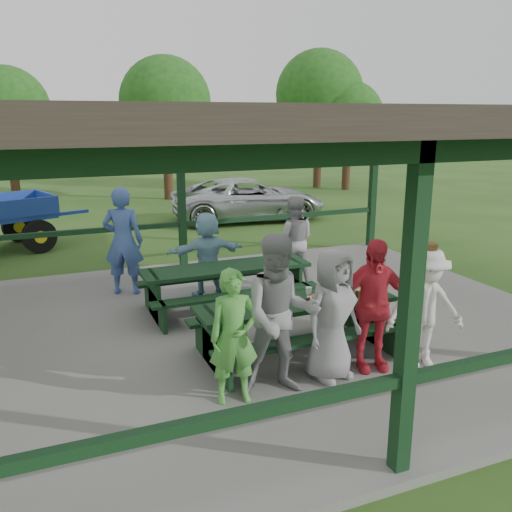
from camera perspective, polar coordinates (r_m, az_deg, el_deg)
name	(u,v)px	position (r m, az deg, el deg)	size (l,w,h in m)	color
ground	(248,331)	(8.53, -0.89, -7.88)	(90.00, 90.00, 0.00)	#284C17
concrete_slab	(248,328)	(8.51, -0.89, -7.57)	(10.00, 8.00, 0.10)	slate
pavilion_structure	(247,122)	(7.88, -0.98, 13.92)	(10.60, 8.60, 3.24)	black
picnic_table_near	(296,320)	(7.38, 4.24, -6.75)	(2.73, 1.39, 0.75)	black
picnic_table_far	(226,282)	(9.02, -3.13, -2.72)	(2.78, 1.39, 0.75)	black
table_setting	(308,297)	(7.38, 5.50, -4.29)	(2.22, 0.45, 0.10)	white
contestant_green	(234,337)	(6.09, -2.31, -8.49)	(0.57, 0.37, 1.55)	green
contestant_grey_left	(281,316)	(6.21, 2.60, -6.29)	(0.92, 0.72, 1.90)	gray
contestant_grey_mid	(332,315)	(6.65, 8.05, -6.16)	(0.81, 0.52, 1.65)	gray
contestant_red	(372,305)	(6.97, 12.12, -5.08)	(1.00, 0.42, 1.71)	red
contestant_white_fedora	(425,307)	(7.25, 17.35, -5.18)	(1.15, 0.87, 1.63)	silver
spectator_lblue	(207,254)	(9.68, -5.13, 0.20)	(1.41, 0.45, 1.52)	#86BBCF
spectator_blue	(123,241)	(9.98, -13.81, 1.54)	(0.71, 0.47, 1.95)	#3B579A
spectator_grey	(293,241)	(10.29, 3.92, 1.62)	(0.83, 0.65, 1.71)	#98989B
pickup_truck	(249,199)	(17.23, -0.75, 5.99)	(2.23, 4.83, 1.34)	silver
tree_left	(7,109)	(23.89, -24.76, 13.85)	(3.28, 3.28, 5.13)	#301E13
tree_mid	(165,103)	(21.80, -9.54, 15.61)	(3.50, 3.50, 5.47)	#301E13
tree_right	(348,117)	(24.67, 9.71, 14.26)	(3.02, 3.02, 4.71)	#301E13
tree_far_right	(319,95)	(25.23, 6.69, 16.51)	(3.90, 3.90, 6.09)	#301E13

